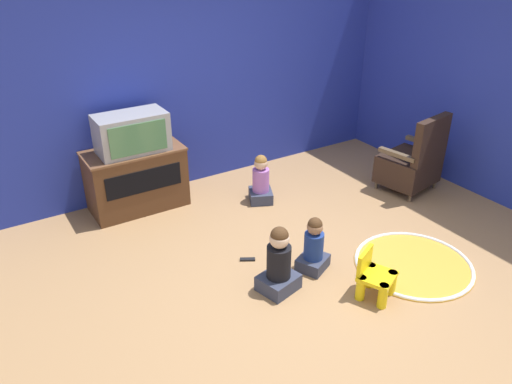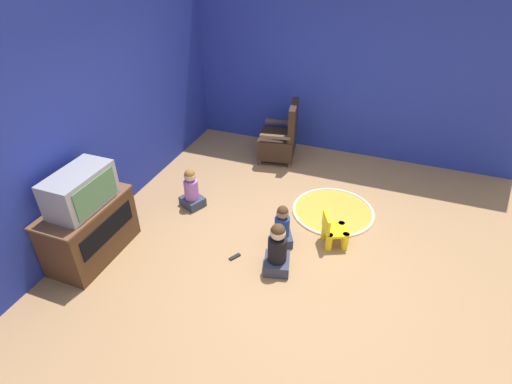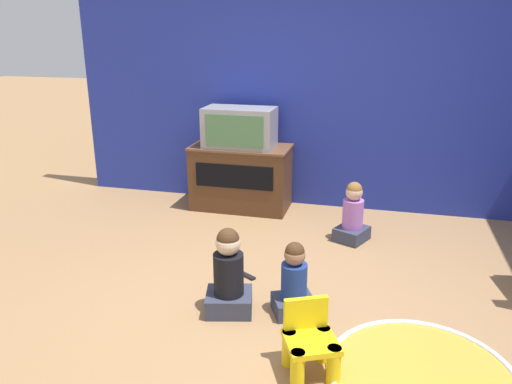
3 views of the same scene
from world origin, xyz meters
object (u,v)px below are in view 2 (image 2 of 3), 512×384
child_watching_left (282,227)px  child_watching_right (191,190)px  television (80,190)px  child_watching_center (277,250)px  black_armchair (280,139)px  remote_control (235,257)px  yellow_kid_chair (334,232)px  tv_cabinet (90,229)px

child_watching_left → child_watching_right: child_watching_right is taller
television → child_watching_center: bearing=-76.1°
black_armchair → child_watching_left: (-2.06, -0.68, -0.13)m
remote_control → television: bearing=-41.6°
black_armchair → yellow_kid_chair: bearing=24.8°
tv_cabinet → yellow_kid_chair: size_ratio=2.53×
child_watching_left → child_watching_right: (0.32, 1.42, 0.02)m
yellow_kid_chair → child_watching_right: (0.11, 2.03, 0.08)m
remote_control → yellow_kid_chair: bearing=153.0°
tv_cabinet → yellow_kid_chair: tv_cabinet is taller
remote_control → child_watching_right: bearing=-98.1°
remote_control → child_watching_center: bearing=120.9°
child_watching_center → remote_control: 0.59m
child_watching_left → tv_cabinet: bearing=89.7°
black_armchair → child_watching_right: size_ratio=1.68×
child_watching_center → child_watching_right: 1.70m
child_watching_right → remote_control: child_watching_right is taller
child_watching_left → child_watching_right: bearing=51.7°
black_armchair → child_watching_right: bearing=-33.2°
tv_cabinet → black_armchair: bearing=-24.4°
television → child_watching_left: television is taller
yellow_kid_chair → child_watching_left: child_watching_left is taller
black_armchair → tv_cabinet: bearing=-34.5°
child_watching_center → child_watching_left: bearing=-3.1°
child_watching_center → tv_cabinet: bearing=89.8°
black_armchair → remote_control: (-2.52, -0.24, -0.36)m
child_watching_right → television: bearing=90.2°
tv_cabinet → remote_control: tv_cabinet is taller
yellow_kid_chair → child_watching_right: bearing=61.9°
tv_cabinet → yellow_kid_chair: bearing=-66.0°
black_armchair → child_watching_center: 2.63m
child_watching_left → child_watching_center: size_ratio=0.86×
tv_cabinet → remote_control: (0.52, -1.62, -0.36)m
child_watching_center → child_watching_right: child_watching_center is taller
tv_cabinet → child_watching_left: tv_cabinet is taller
child_watching_left → remote_control: (-0.47, 0.44, -0.23)m
tv_cabinet → television: bearing=-90.0°
tv_cabinet → television: (0.00, -0.04, 0.56)m
tv_cabinet → black_armchair: size_ratio=1.10×
television → child_watching_right: television is taller
yellow_kid_chair → child_watching_right: child_watching_right is taller
black_armchair → child_watching_left: black_armchair is taller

